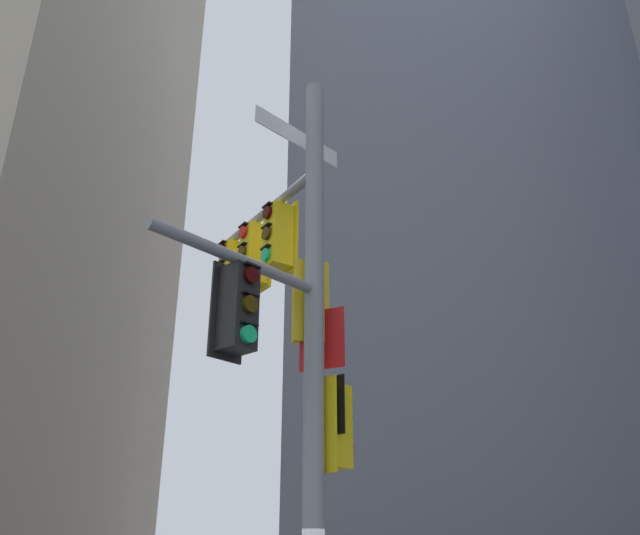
% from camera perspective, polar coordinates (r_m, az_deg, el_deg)
% --- Properties ---
extents(building_mid_block, '(15.58, 15.58, 35.92)m').
position_cam_1_polar(building_mid_block, '(34.75, 12.74, 3.67)').
color(building_mid_block, slate).
rests_on(building_mid_block, ground).
extents(signal_pole_assembly, '(2.44, 4.34, 8.67)m').
position_cam_1_polar(signal_pole_assembly, '(8.74, -2.96, -4.85)').
color(signal_pole_assembly, gray).
rests_on(signal_pole_assembly, ground).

